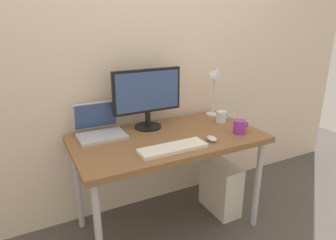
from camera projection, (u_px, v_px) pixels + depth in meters
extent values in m
plane|color=#4C4742|center=(168.00, 225.00, 2.33)|extent=(6.00, 6.00, 0.00)
cube|color=beige|center=(143.00, 50.00, 2.25)|extent=(4.40, 0.04, 2.60)
cube|color=brown|center=(168.00, 139.00, 2.09)|extent=(1.31, 0.71, 0.04)
cylinder|color=#B2B2B7|center=(99.00, 235.00, 1.70)|extent=(0.04, 0.04, 0.70)
cylinder|color=#B2B2B7|center=(257.00, 185.00, 2.22)|extent=(0.04, 0.04, 0.70)
cylinder|color=#B2B2B7|center=(78.00, 186.00, 2.20)|extent=(0.04, 0.04, 0.70)
cylinder|color=#B2B2B7|center=(211.00, 154.00, 2.72)|extent=(0.04, 0.04, 0.70)
cylinder|color=black|center=(148.00, 127.00, 2.25)|extent=(0.20, 0.20, 0.01)
cylinder|color=black|center=(148.00, 119.00, 2.23)|extent=(0.04, 0.04, 0.11)
cube|color=black|center=(147.00, 91.00, 2.16)|extent=(0.52, 0.03, 0.32)
cube|color=#334C7F|center=(148.00, 91.00, 2.14)|extent=(0.49, 0.01, 0.28)
cube|color=#B2B2B7|center=(102.00, 136.00, 2.06)|extent=(0.32, 0.22, 0.02)
cube|color=#B2B2B7|center=(96.00, 115.00, 2.13)|extent=(0.32, 0.06, 0.21)
cube|color=#334C7F|center=(96.00, 115.00, 2.13)|extent=(0.30, 0.05, 0.18)
cylinder|color=silver|center=(212.00, 114.00, 2.54)|extent=(0.11, 0.11, 0.01)
cylinder|color=silver|center=(213.00, 95.00, 2.48)|extent=(0.02, 0.02, 0.33)
cone|color=silver|center=(218.00, 72.00, 2.38)|extent=(0.11, 0.14, 0.13)
cube|color=silver|center=(173.00, 148.00, 1.87)|extent=(0.44, 0.14, 0.02)
ellipsoid|color=silver|center=(212.00, 139.00, 2.00)|extent=(0.06, 0.09, 0.03)
cylinder|color=purple|center=(240.00, 127.00, 2.12)|extent=(0.09, 0.09, 0.10)
torus|color=purple|center=(246.00, 125.00, 2.15)|extent=(0.05, 0.01, 0.05)
cylinder|color=silver|center=(221.00, 117.00, 2.35)|extent=(0.08, 0.08, 0.09)
torus|color=silver|center=(226.00, 115.00, 2.37)|extent=(0.05, 0.01, 0.05)
cube|color=silver|center=(220.00, 187.00, 2.45)|extent=(0.18, 0.36, 0.42)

